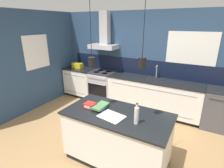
{
  "coord_description": "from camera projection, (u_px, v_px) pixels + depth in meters",
  "views": [
    {
      "loc": [
        1.63,
        -2.55,
        2.29
      ],
      "look_at": [
        -0.08,
        0.53,
        1.05
      ],
      "focal_mm": 28.0,
      "sensor_mm": 36.0,
      "label": 1
    }
  ],
  "objects": [
    {
      "name": "counter_run_sink",
      "position": [
        153.0,
        96.0,
        4.62
      ],
      "size": [
        2.41,
        0.64,
        1.26
      ],
      "color": "black",
      "rests_on": "ground_plane"
    },
    {
      "name": "ground_plane",
      "position": [
        103.0,
        140.0,
        3.61
      ],
      "size": [
        16.0,
        16.0,
        0.0
      ],
      "primitive_type": "plane",
      "color": "#A87F51",
      "rests_on": "ground"
    },
    {
      "name": "wall_back",
      "position": [
        138.0,
        58.0,
        4.84
      ],
      "size": [
        5.6,
        2.46,
        2.6
      ],
      "color": "navy",
      "rests_on": "ground_plane"
    },
    {
      "name": "kitchen_island",
      "position": [
        117.0,
        137.0,
        2.96
      ],
      "size": [
        1.74,
        0.89,
        0.91
      ],
      "color": "black",
      "rests_on": "ground_plane"
    },
    {
      "name": "bottle_on_island",
      "position": [
        137.0,
        115.0,
        2.48
      ],
      "size": [
        0.07,
        0.07,
        0.32
      ],
      "color": "silver",
      "rests_on": "kitchen_island"
    },
    {
      "name": "wall_left",
      "position": [
        41.0,
        60.0,
        4.86
      ],
      "size": [
        0.08,
        3.8,
        2.6
      ],
      "color": "navy",
      "rests_on": "ground_plane"
    },
    {
      "name": "book_stack",
      "position": [
        100.0,
        106.0,
        2.97
      ],
      "size": [
        0.23,
        0.33,
        0.06
      ],
      "color": "#335684",
      "rests_on": "kitchen_island"
    },
    {
      "name": "dishwasher",
      "position": [
        218.0,
        109.0,
        3.93
      ],
      "size": [
        0.6,
        0.65,
        0.91
      ],
      "color": "#4C4C51",
      "rests_on": "ground_plane"
    },
    {
      "name": "red_supply_box",
      "position": [
        90.0,
        105.0,
        2.99
      ],
      "size": [
        0.19,
        0.16,
        0.08
      ],
      "color": "red",
      "rests_on": "kitchen_island"
    },
    {
      "name": "counter_run_left",
      "position": [
        81.0,
        82.0,
        5.72
      ],
      "size": [
        0.97,
        0.64,
        0.91
      ],
      "color": "black",
      "rests_on": "ground_plane"
    },
    {
      "name": "oven_range",
      "position": [
        103.0,
        86.0,
        5.33
      ],
      "size": [
        0.72,
        0.66,
        0.91
      ],
      "color": "#B5B5BA",
      "rests_on": "ground_plane"
    },
    {
      "name": "paper_pile",
      "position": [
        111.0,
        116.0,
        2.72
      ],
      "size": [
        0.42,
        0.35,
        0.01
      ],
      "color": "silver",
      "rests_on": "kitchen_island"
    },
    {
      "name": "yellow_toolbox",
      "position": [
        78.0,
        66.0,
        5.58
      ],
      "size": [
        0.34,
        0.18,
        0.19
      ],
      "color": "gold",
      "rests_on": "counter_run_left"
    }
  ]
}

